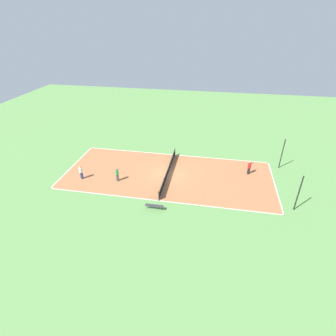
# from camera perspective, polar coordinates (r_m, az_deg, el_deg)

# --- Properties ---
(ground_plane) EXTENTS (80.00, 80.00, 0.00)m
(ground_plane) POSITION_cam_1_polar(r_m,az_deg,el_deg) (30.50, 0.00, -1.46)
(ground_plane) COLOR #60934C
(court_surface) EXTENTS (10.26, 23.91, 0.02)m
(court_surface) POSITION_cam_1_polar(r_m,az_deg,el_deg) (30.50, 0.00, -1.45)
(court_surface) COLOR #AD6B42
(court_surface) RESTS_ON ground_plane
(tennis_net) EXTENTS (10.06, 0.10, 0.99)m
(tennis_net) POSITION_cam_1_polar(r_m,az_deg,el_deg) (30.23, 0.00, -0.61)
(tennis_net) COLOR black
(tennis_net) RESTS_ON court_surface
(bench) EXTENTS (0.36, 1.75, 0.45)m
(bench) POSITION_cam_1_polar(r_m,az_deg,el_deg) (25.14, -2.99, -8.25)
(bench) COLOR #333338
(bench) RESTS_ON ground_plane
(player_near_white) EXTENTS (0.47, 0.47, 1.64)m
(player_near_white) POSITION_cam_1_polar(r_m,az_deg,el_deg) (30.87, -18.44, -0.70)
(player_near_white) COLOR navy
(player_near_white) RESTS_ON court_surface
(player_coach_red) EXTENTS (0.95, 0.82, 1.64)m
(player_coach_red) POSITION_cam_1_polar(r_m,az_deg,el_deg) (31.59, 17.29, 0.26)
(player_coach_red) COLOR black
(player_coach_red) RESTS_ON court_surface
(player_far_green) EXTENTS (0.44, 0.44, 1.60)m
(player_far_green) POSITION_cam_1_polar(r_m,az_deg,el_deg) (29.45, -11.05, -1.22)
(player_far_green) COLOR #4C4C51
(player_far_green) RESTS_ON court_surface
(tennis_ball_right_alley) EXTENTS (0.07, 0.07, 0.07)m
(tennis_ball_right_alley) POSITION_cam_1_polar(r_m,az_deg,el_deg) (32.58, 19.68, -1.06)
(tennis_ball_right_alley) COLOR #CCE033
(tennis_ball_right_alley) RESTS_ON court_surface
(tennis_ball_left_sideline) EXTENTS (0.07, 0.07, 0.07)m
(tennis_ball_left_sideline) POSITION_cam_1_polar(r_m,az_deg,el_deg) (27.04, 8.58, -6.35)
(tennis_ball_left_sideline) COLOR #CCE033
(tennis_ball_left_sideline) RESTS_ON court_surface
(tennis_ball_midcourt) EXTENTS (0.07, 0.07, 0.07)m
(tennis_ball_midcourt) POSITION_cam_1_polar(r_m,az_deg,el_deg) (34.07, 4.08, 2.20)
(tennis_ball_midcourt) COLOR #CCE033
(tennis_ball_midcourt) RESTS_ON court_surface
(fence_post_back_left) EXTENTS (0.12, 0.12, 3.77)m
(fence_post_back_left) POSITION_cam_1_polar(r_m,az_deg,el_deg) (33.79, 23.56, 2.82)
(fence_post_back_left) COLOR black
(fence_post_back_left) RESTS_ON ground_plane
(fence_post_back_right) EXTENTS (0.12, 0.12, 3.77)m
(fence_post_back_right) POSITION_cam_1_polar(r_m,az_deg,el_deg) (26.99, 26.53, -4.98)
(fence_post_back_right) COLOR black
(fence_post_back_right) RESTS_ON ground_plane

